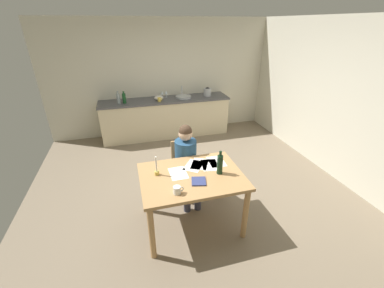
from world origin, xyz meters
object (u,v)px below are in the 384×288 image
at_px(book_magazine, 199,181).
at_px(wine_glass_near_sink, 166,93).
at_px(dining_table, 192,182).
at_px(bottle_oil, 118,98).
at_px(wine_bottle_on_table, 220,164).
at_px(sink_unit, 184,97).
at_px(bottle_vinegar, 124,98).
at_px(wine_glass_by_kettle, 162,93).
at_px(person_seated, 187,159).
at_px(mixing_bowl, 159,98).
at_px(candlestick, 157,170).
at_px(stovetop_kettle, 207,92).
at_px(teacup_on_counter, 159,99).
at_px(chair_at_table, 185,166).
at_px(coffee_mug, 177,190).

bearing_deg(book_magazine, wine_glass_near_sink, 100.12).
height_order(dining_table, bottle_oil, bottle_oil).
distance_m(wine_bottle_on_table, wine_glass_near_sink, 3.21).
distance_m(sink_unit, bottle_vinegar, 1.35).
bearing_deg(sink_unit, wine_glass_by_kettle, 162.92).
xyz_separation_m(book_magazine, bottle_oil, (-0.87, 3.09, 0.23)).
relative_size(person_seated, mixing_bowl, 5.86).
bearing_deg(book_magazine, bottle_oil, 119.54).
bearing_deg(book_magazine, mixing_bowl, 103.65).
height_order(dining_table, candlestick, candlestick).
bearing_deg(wine_bottle_on_table, wine_glass_by_kettle, 93.38).
bearing_deg(dining_table, person_seated, 81.60).
height_order(stovetop_kettle, teacup_on_counter, stovetop_kettle).
height_order(book_magazine, wine_glass_near_sink, wine_glass_near_sink).
xyz_separation_m(bottle_oil, stovetop_kettle, (2.05, 0.08, -0.02)).
relative_size(chair_at_table, person_seated, 0.72).
bearing_deg(wine_bottle_on_table, mixing_bowl, 95.65).
relative_size(bottle_vinegar, wine_glass_by_kettle, 1.71).
distance_m(wine_bottle_on_table, stovetop_kettle, 3.18).
bearing_deg(wine_glass_by_kettle, coffee_mug, -96.73).
xyz_separation_m(candlestick, bottle_vinegar, (-0.30, 2.79, 0.16)).
bearing_deg(bottle_vinegar, dining_table, -76.36).
distance_m(chair_at_table, book_magazine, 0.92).
xyz_separation_m(coffee_mug, mixing_bowl, (0.30, 3.28, 0.12)).
distance_m(bottle_vinegar, wine_glass_by_kettle, 0.90).
relative_size(dining_table, wine_bottle_on_table, 4.07).
relative_size(bottle_oil, wine_glass_by_kettle, 1.77).
xyz_separation_m(coffee_mug, stovetop_kettle, (1.47, 3.31, 0.17)).
distance_m(coffee_mug, teacup_on_counter, 3.17).
bearing_deg(candlestick, coffee_mug, -69.04).
bearing_deg(candlestick, sink_unit, 70.03).
relative_size(candlestick, teacup_on_counter, 2.39).
xyz_separation_m(sink_unit, mixing_bowl, (-0.59, -0.03, 0.02)).
xyz_separation_m(wine_bottle_on_table, wine_glass_near_sink, (-0.09, 3.20, 0.09)).
distance_m(mixing_bowl, teacup_on_counter, 0.12).
bearing_deg(bottle_oil, dining_table, -74.19).
height_order(person_seated, wine_glass_by_kettle, person_seated).
xyz_separation_m(mixing_bowl, wine_glass_by_kettle, (0.11, 0.18, 0.06)).
bearing_deg(dining_table, sink_unit, 78.08).
bearing_deg(wine_bottle_on_table, sink_unit, 84.66).
xyz_separation_m(dining_table, wine_bottle_on_table, (0.35, -0.05, 0.24)).
height_order(person_seated, wine_bottle_on_table, person_seated).
distance_m(chair_at_table, wine_glass_by_kettle, 2.50).
relative_size(bottle_oil, teacup_on_counter, 2.55).
bearing_deg(person_seated, chair_at_table, 89.82).
xyz_separation_m(wine_glass_near_sink, wine_glass_by_kettle, (-0.09, 0.00, 0.00)).
distance_m(wine_bottle_on_table, bottle_oil, 3.20).
xyz_separation_m(wine_bottle_on_table, bottle_vinegar, (-1.06, 2.97, 0.10)).
bearing_deg(teacup_on_counter, mixing_bowl, 87.18).
distance_m(candlestick, wine_glass_near_sink, 3.10).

